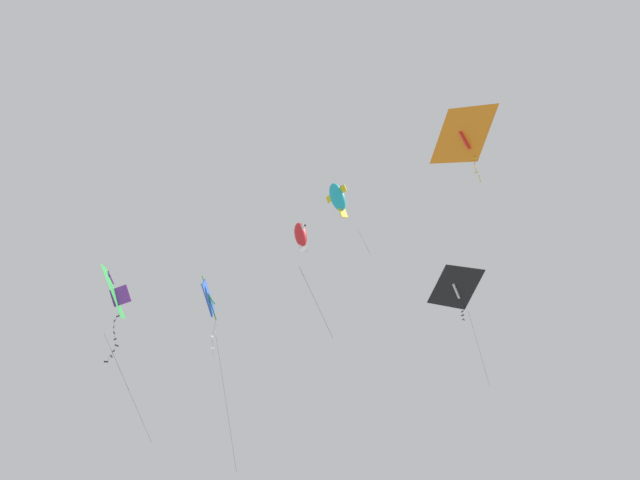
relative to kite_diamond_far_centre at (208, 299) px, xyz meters
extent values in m
cube|color=blue|center=(0.01, 0.00, 0.05)|extent=(1.44, 1.79, 2.19)
cylinder|color=green|center=(-0.02, 0.01, 0.06)|extent=(0.87, 0.44, 2.46)
cylinder|color=green|center=(0.04, -0.01, 0.24)|extent=(1.31, 1.33, 0.05)
cylinder|color=#47474C|center=(-0.40, 0.20, -1.32)|extent=(0.04, 0.03, 0.30)
cube|color=white|center=(-0.41, 0.21, -1.47)|extent=(0.11, 0.15, 0.06)
cylinder|color=#47474C|center=(-0.39, 0.18, -1.62)|extent=(0.07, 0.04, 0.30)
cube|color=white|center=(-0.38, 0.15, -1.76)|extent=(0.10, 0.16, 0.06)
cylinder|color=#47474C|center=(-0.35, 0.17, -1.91)|extent=(0.05, 0.07, 0.30)
cube|color=white|center=(-0.32, 0.18, -2.06)|extent=(0.15, 0.11, 0.06)
cylinder|color=#47474C|center=(-0.34, 0.20, -2.21)|extent=(0.04, 0.06, 0.30)
cube|color=white|center=(-0.37, 0.21, -2.35)|extent=(0.13, 0.14, 0.06)
cylinder|color=#47474C|center=(-0.37, 0.21, -2.50)|extent=(0.02, 0.02, 0.30)
cube|color=white|center=(-0.38, 0.21, -2.65)|extent=(0.17, 0.03, 0.06)
cylinder|color=#47474C|center=(-0.41, 0.20, -2.80)|extent=(0.02, 0.07, 0.30)
cube|color=white|center=(-0.44, 0.20, -2.94)|extent=(0.06, 0.17, 0.06)
cylinder|color=#47474C|center=(-1.38, -0.17, -4.72)|extent=(0.72, 2.00, 7.10)
pyramid|color=orange|center=(-8.45, 9.92, 6.72)|extent=(1.28, 3.53, 2.00)
cube|color=red|center=(-8.75, 9.91, 6.57)|extent=(1.21, 0.13, 1.28)
cube|color=red|center=(-8.03, 9.94, 7.57)|extent=(0.20, 0.88, 0.23)
cylinder|color=#47474C|center=(-8.95, 9.91, 5.58)|extent=(0.03, 0.03, 0.29)
cube|color=yellow|center=(-8.96, 9.92, 5.43)|extent=(0.15, 0.11, 0.06)
cylinder|color=#47474C|center=(-8.92, 9.89, 5.29)|extent=(0.07, 0.07, 0.29)
cube|color=yellow|center=(-8.89, 9.86, 5.14)|extent=(0.13, 0.14, 0.06)
cylinder|color=#47474C|center=(-8.89, 9.87, 5.00)|extent=(0.03, 0.01, 0.29)
cube|color=yellow|center=(-8.89, 9.88, 4.85)|extent=(0.17, 0.05, 0.06)
cylinder|color=#47474C|center=(-8.91, 9.87, 4.71)|extent=(0.03, 0.05, 0.29)
cube|color=yellow|center=(-8.93, 9.86, 4.57)|extent=(0.10, 0.16, 0.06)
cylinder|color=#47474C|center=(-8.97, 9.89, 4.42)|extent=(0.07, 0.09, 0.29)
cube|color=yellow|center=(-9.01, 9.92, 4.28)|extent=(0.12, 0.15, 0.06)
cylinder|color=#47474C|center=(-9.01, 9.92, 4.13)|extent=(0.02, 0.02, 0.29)
cube|color=yellow|center=(-9.01, 9.93, 3.99)|extent=(0.10, 0.16, 0.06)
ellipsoid|color=red|center=(-0.46, 8.15, -1.35)|extent=(0.77, 0.67, 1.17)
cube|color=white|center=(-0.50, 7.87, -1.22)|extent=(0.16, 0.40, 0.25)
cube|color=white|center=(-0.37, 8.43, -1.22)|extent=(0.16, 0.40, 0.25)
cube|color=white|center=(-0.59, 8.18, -1.99)|extent=(0.40, 0.13, 0.41)
sphere|color=black|center=(-0.63, 8.04, -0.96)|extent=(0.12, 0.11, 0.10)
sphere|color=black|center=(-0.56, 8.33, -0.96)|extent=(0.12, 0.11, 0.10)
cylinder|color=#47474C|center=(-1.31, 7.86, -3.93)|extent=(0.68, 1.42, 3.71)
pyramid|color=green|center=(4.38, 0.00, -1.11)|extent=(2.43, 3.17, 1.91)
cube|color=purple|center=(4.15, 0.14, -1.27)|extent=(0.94, 0.62, 1.15)
cube|color=purple|center=(4.65, -0.17, -0.30)|extent=(0.53, 0.75, 0.22)
cylinder|color=#47474C|center=(4.08, 0.20, -2.20)|extent=(0.01, 0.04, 0.28)
cube|color=black|center=(4.09, 0.20, -2.33)|extent=(0.10, 0.16, 0.06)
cylinder|color=#47474C|center=(4.15, 0.21, -2.47)|extent=(0.03, 0.12, 0.28)
cube|color=black|center=(4.20, 0.22, -2.61)|extent=(0.02, 0.17, 0.06)
cylinder|color=#47474C|center=(4.19, 0.21, -2.75)|extent=(0.03, 0.04, 0.28)
cube|color=black|center=(4.18, 0.20, -2.88)|extent=(0.04, 0.17, 0.06)
cylinder|color=#47474C|center=(4.14, 0.20, -3.02)|extent=(0.02, 0.08, 0.28)
cube|color=black|center=(4.11, 0.19, -3.16)|extent=(0.11, 0.15, 0.06)
cylinder|color=#47474C|center=(4.06, 0.19, -3.30)|extent=(0.02, 0.10, 0.28)
cube|color=black|center=(4.02, 0.19, -3.43)|extent=(0.07, 0.17, 0.06)
cylinder|color=#47474C|center=(3.96, 0.19, -3.57)|extent=(0.02, 0.13, 0.28)
cube|color=black|center=(3.90, 0.20, -3.71)|extent=(0.17, 0.04, 0.06)
cylinder|color=#47474C|center=(3.94, 0.18, -3.84)|extent=(0.03, 0.09, 0.28)
cube|color=black|center=(3.99, 0.17, -3.98)|extent=(0.04, 0.17, 0.06)
cylinder|color=#47474C|center=(4.01, 0.19, -4.12)|extent=(0.04, 0.06, 0.28)
cube|color=black|center=(4.03, 0.20, -4.26)|extent=(0.13, 0.13, 0.06)
cylinder|color=#47474C|center=(4.12, 0.18, -4.39)|extent=(0.05, 0.18, 0.28)
cube|color=black|center=(4.20, 0.16, -4.53)|extent=(0.16, 0.09, 0.06)
cylinder|color=#47474C|center=(2.93, -0.93, -4.79)|extent=(2.27, 2.29, 5.46)
pyramid|color=black|center=(-12.52, 3.68, 2.78)|extent=(1.28, 3.05, 1.75)
cube|color=white|center=(-12.76, 3.64, 2.63)|extent=(0.99, 0.22, 1.07)
cube|color=white|center=(-12.21, 3.73, 3.52)|extent=(0.24, 0.75, 0.20)
cylinder|color=#47474C|center=(-12.85, 3.64, 1.77)|extent=(0.04, 0.04, 0.26)
cube|color=black|center=(-12.84, 3.65, 1.64)|extent=(0.03, 0.17, 0.06)
cylinder|color=#47474C|center=(-12.82, 3.63, 1.51)|extent=(0.04, 0.06, 0.26)
cube|color=black|center=(-12.79, 3.62, 1.38)|extent=(0.02, 0.17, 0.06)
cylinder|color=#47474C|center=(-12.77, 3.63, 1.25)|extent=(0.03, 0.05, 0.26)
cube|color=black|center=(-12.75, 3.64, 1.12)|extent=(0.09, 0.16, 0.06)
cylinder|color=#47474C|center=(-12.77, 3.64, 0.99)|extent=(0.01, 0.04, 0.26)
cube|color=black|center=(-12.78, 3.64, 0.86)|extent=(0.17, 0.02, 0.06)
cylinder|color=#47474C|center=(-13.39, 3.78, -0.58)|extent=(0.33, 1.06, 4.97)
ellipsoid|color=#1EB2C6|center=(-5.75, 2.61, 6.96)|extent=(1.47, 1.07, 1.82)
cube|color=yellow|center=(-5.58, 2.21, 7.15)|extent=(0.31, 0.62, 0.36)
cube|color=yellow|center=(-5.75, 3.05, 7.15)|extent=(0.31, 0.62, 0.36)
cube|color=yellow|center=(-6.16, 2.53, 6.06)|extent=(0.69, 0.19, 0.69)
sphere|color=black|center=(-5.77, 2.38, 7.59)|extent=(0.20, 0.16, 0.17)
sphere|color=black|center=(-5.86, 2.82, 7.59)|extent=(0.20, 0.16, 0.17)
cylinder|color=#47474C|center=(-7.18, 2.85, 4.39)|extent=(0.67, 1.94, 3.08)
camera|label=1|loc=(10.17, 27.50, -18.28)|focal=40.07mm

